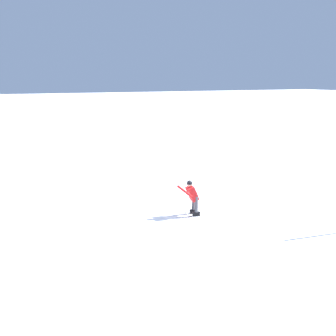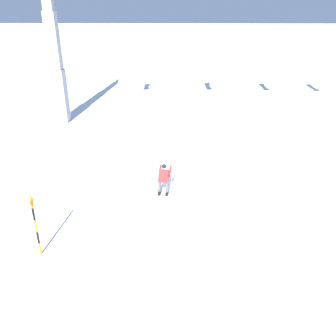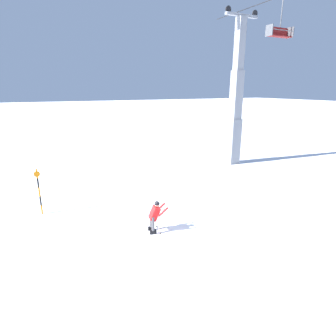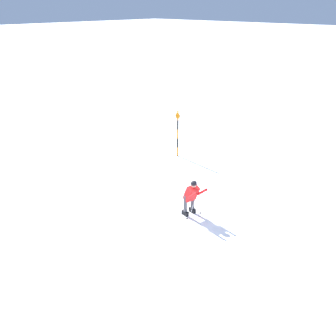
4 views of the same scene
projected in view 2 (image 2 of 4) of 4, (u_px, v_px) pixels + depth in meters
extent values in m
plane|color=white|center=(174.00, 193.00, 15.92)|extent=(260.00, 260.00, 0.00)
cube|color=white|center=(160.00, 194.00, 15.80)|extent=(0.36, 1.65, 0.01)
cube|color=black|center=(160.00, 193.00, 15.77)|extent=(0.15, 0.29, 0.16)
cylinder|color=#4C4C51|center=(159.00, 185.00, 15.60)|extent=(0.13, 0.13, 0.62)
cube|color=white|center=(167.00, 195.00, 15.75)|extent=(0.36, 1.65, 0.01)
cube|color=black|center=(167.00, 193.00, 15.71)|extent=(0.15, 0.29, 0.16)
cylinder|color=#4C4C51|center=(167.00, 186.00, 15.54)|extent=(0.13, 0.13, 0.62)
cube|color=red|center=(164.00, 176.00, 15.50)|extent=(0.49, 0.53, 0.63)
sphere|color=beige|center=(164.00, 167.00, 15.44)|extent=(0.20, 0.20, 0.20)
sphere|color=black|center=(164.00, 166.00, 15.42)|extent=(0.22, 0.22, 0.22)
cylinder|color=red|center=(160.00, 170.00, 15.77)|extent=(0.16, 0.47, 0.41)
cylinder|color=gray|center=(159.00, 181.00, 16.05)|extent=(0.06, 0.47, 1.05)
cylinder|color=black|center=(158.00, 190.00, 16.06)|extent=(0.07, 0.07, 0.01)
cylinder|color=red|center=(170.00, 171.00, 15.70)|extent=(0.16, 0.47, 0.41)
cylinder|color=gray|center=(171.00, 182.00, 15.96)|extent=(0.21, 0.44, 1.05)
cylinder|color=black|center=(171.00, 191.00, 15.95)|extent=(0.07, 0.07, 0.01)
cube|color=gray|center=(60.00, 97.00, 24.51)|extent=(0.89, 0.89, 3.63)
cube|color=gray|center=(53.00, 41.00, 22.95)|extent=(0.74, 0.74, 3.63)
cylinder|color=orange|center=(40.00, 249.00, 12.00)|extent=(0.07, 0.07, 0.46)
cylinder|color=black|center=(38.00, 237.00, 11.80)|extent=(0.07, 0.07, 0.46)
cylinder|color=orange|center=(36.00, 226.00, 11.60)|extent=(0.07, 0.07, 0.46)
cylinder|color=black|center=(34.00, 214.00, 11.40)|extent=(0.07, 0.07, 0.46)
cylinder|color=orange|center=(31.00, 202.00, 11.20)|extent=(0.07, 0.07, 0.46)
cylinder|color=orange|center=(32.00, 202.00, 11.21)|extent=(0.02, 0.28, 0.28)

